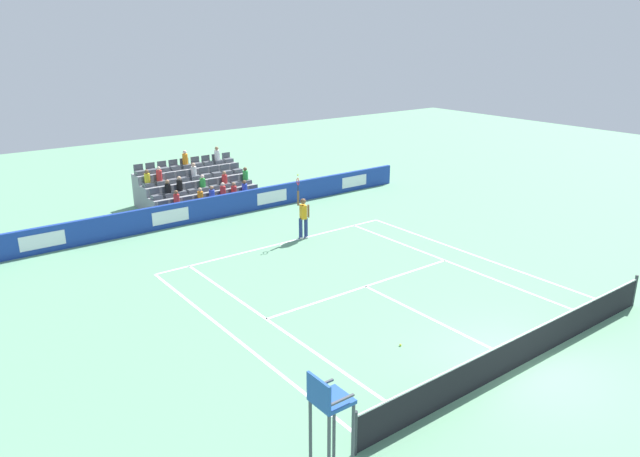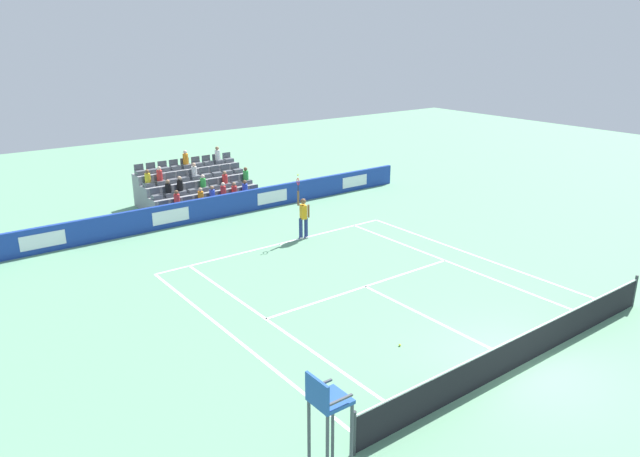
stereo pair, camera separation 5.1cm
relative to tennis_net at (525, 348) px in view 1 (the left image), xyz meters
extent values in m
plane|color=#669E77|center=(0.00, 0.00, -0.49)|extent=(80.00, 80.00, 0.00)
cube|color=white|center=(0.00, -11.89, -0.49)|extent=(10.97, 0.10, 0.01)
cube|color=white|center=(0.00, -6.40, -0.49)|extent=(8.23, 0.10, 0.01)
cube|color=white|center=(0.00, -3.20, -0.49)|extent=(0.10, 6.40, 0.01)
cube|color=white|center=(4.12, -5.95, -0.49)|extent=(0.10, 11.89, 0.01)
cube|color=white|center=(-4.12, -5.95, -0.49)|extent=(0.10, 11.89, 0.01)
cube|color=white|center=(5.49, -5.95, -0.49)|extent=(0.10, 11.89, 0.01)
cube|color=white|center=(-5.49, -5.95, -0.49)|extent=(0.10, 11.89, 0.01)
cube|color=white|center=(0.00, -11.79, -0.49)|extent=(0.10, 0.20, 0.01)
cube|color=#193899|center=(0.00, -16.79, 0.05)|extent=(21.83, 0.20, 1.08)
cube|color=white|center=(-8.19, -16.68, 0.05)|extent=(1.75, 0.01, 0.60)
cube|color=white|center=(-2.73, -16.68, 0.05)|extent=(1.75, 0.01, 0.60)
cube|color=white|center=(2.73, -16.68, 0.05)|extent=(1.75, 0.01, 0.60)
cube|color=white|center=(8.19, -16.68, 0.05)|extent=(1.75, 0.01, 0.60)
cylinder|color=#33383D|center=(5.94, 0.00, 0.04)|extent=(0.10, 0.10, 1.07)
cylinder|color=#33383D|center=(-5.94, 0.00, 0.04)|extent=(0.10, 0.10, 1.07)
cube|color=black|center=(0.00, 0.00, -0.03)|extent=(11.77, 0.02, 0.92)
cube|color=white|center=(0.00, 0.00, 0.45)|extent=(11.77, 0.04, 0.04)
cylinder|color=navy|center=(-1.34, -11.83, -0.04)|extent=(0.16, 0.16, 0.90)
cylinder|color=navy|center=(-1.11, -11.90, -0.04)|extent=(0.16, 0.16, 0.90)
cube|color=white|center=(-1.34, -11.83, -0.45)|extent=(0.19, 0.28, 0.08)
cube|color=white|center=(-1.11, -11.90, -0.45)|extent=(0.19, 0.28, 0.08)
cube|color=orange|center=(-1.22, -11.87, 0.71)|extent=(0.32, 0.41, 0.60)
sphere|color=brown|center=(-1.22, -11.87, 1.17)|extent=(0.24, 0.24, 0.24)
cylinder|color=brown|center=(-1.01, -11.93, 1.32)|extent=(0.09, 0.09, 0.62)
cylinder|color=brown|center=(-1.42, -11.75, 0.73)|extent=(0.09, 0.09, 0.56)
cylinder|color=black|center=(-1.01, -11.93, 1.77)|extent=(0.04, 0.04, 0.28)
torus|color=red|center=(-1.01, -11.93, 2.05)|extent=(0.12, 0.31, 0.31)
sphere|color=#D1E533|center=(-1.01, -11.93, 2.33)|extent=(0.07, 0.07, 0.07)
cylinder|color=#474C54|center=(6.39, -0.14, 0.36)|extent=(0.07, 0.07, 1.71)
cylinder|color=#474C54|center=(6.39, 0.46, 0.36)|extent=(0.07, 0.07, 1.71)
cylinder|color=#474C54|center=(6.99, -0.14, 0.36)|extent=(0.07, 0.07, 1.71)
cylinder|color=#474C54|center=(6.99, 0.46, 0.36)|extent=(0.07, 0.07, 1.71)
cube|color=#23519E|center=(6.69, 0.16, 1.26)|extent=(0.70, 0.70, 0.08)
cube|color=#23519E|center=(7.01, 0.16, 1.57)|extent=(0.06, 0.70, 0.55)
cube|color=#474C54|center=(6.69, -0.16, 1.44)|extent=(0.56, 0.05, 0.04)
cube|color=#474C54|center=(6.69, 0.48, 1.44)|extent=(0.56, 0.05, 0.04)
cube|color=gray|center=(0.00, -17.87, -0.28)|extent=(5.58, 0.95, 0.42)
cube|color=#545960|center=(-2.48, -17.87, 0.03)|extent=(0.48, 0.44, 0.20)
cube|color=#545960|center=(-2.48, -18.07, 0.28)|extent=(0.48, 0.04, 0.30)
cube|color=#545960|center=(-1.86, -17.87, 0.03)|extent=(0.48, 0.44, 0.20)
cube|color=#545960|center=(-1.86, -18.07, 0.28)|extent=(0.48, 0.04, 0.30)
cube|color=#545960|center=(-1.24, -17.87, 0.03)|extent=(0.48, 0.44, 0.20)
cube|color=#545960|center=(-1.24, -18.07, 0.28)|extent=(0.48, 0.04, 0.30)
cube|color=#545960|center=(-0.62, -17.87, 0.03)|extent=(0.48, 0.44, 0.20)
cube|color=#545960|center=(-0.62, -18.07, 0.28)|extent=(0.48, 0.04, 0.30)
cube|color=#545960|center=(0.00, -17.87, 0.03)|extent=(0.48, 0.44, 0.20)
cube|color=#545960|center=(0.00, -18.07, 0.28)|extent=(0.48, 0.04, 0.30)
cube|color=#545960|center=(0.62, -17.87, 0.03)|extent=(0.48, 0.44, 0.20)
cube|color=#545960|center=(0.62, -18.07, 0.28)|extent=(0.48, 0.04, 0.30)
cube|color=#545960|center=(1.24, -17.87, 0.03)|extent=(0.48, 0.44, 0.20)
cube|color=#545960|center=(1.24, -18.07, 0.28)|extent=(0.48, 0.04, 0.30)
cube|color=#545960|center=(1.86, -17.87, 0.03)|extent=(0.48, 0.44, 0.20)
cube|color=#545960|center=(1.86, -18.07, 0.28)|extent=(0.48, 0.04, 0.30)
cube|color=#545960|center=(2.48, -17.87, 0.03)|extent=(0.48, 0.44, 0.20)
cube|color=#545960|center=(2.48, -18.07, 0.28)|extent=(0.48, 0.04, 0.30)
cube|color=gray|center=(0.00, -18.82, -0.07)|extent=(5.58, 0.95, 0.84)
cube|color=#545960|center=(-2.48, -18.82, 0.45)|extent=(0.48, 0.44, 0.20)
cube|color=#545960|center=(-2.48, -19.02, 0.70)|extent=(0.48, 0.04, 0.30)
cube|color=#545960|center=(-1.86, -18.82, 0.45)|extent=(0.48, 0.44, 0.20)
cube|color=#545960|center=(-1.86, -19.02, 0.70)|extent=(0.48, 0.04, 0.30)
cube|color=#545960|center=(-1.24, -18.82, 0.45)|extent=(0.48, 0.44, 0.20)
cube|color=#545960|center=(-1.24, -19.02, 0.70)|extent=(0.48, 0.04, 0.30)
cube|color=#545960|center=(-0.62, -18.82, 0.45)|extent=(0.48, 0.44, 0.20)
cube|color=#545960|center=(-0.62, -19.02, 0.70)|extent=(0.48, 0.04, 0.30)
cube|color=#545960|center=(0.00, -18.82, 0.45)|extent=(0.48, 0.44, 0.20)
cube|color=#545960|center=(0.00, -19.02, 0.70)|extent=(0.48, 0.04, 0.30)
cube|color=#545960|center=(0.62, -18.82, 0.45)|extent=(0.48, 0.44, 0.20)
cube|color=#545960|center=(0.62, -19.02, 0.70)|extent=(0.48, 0.04, 0.30)
cube|color=#545960|center=(1.24, -18.82, 0.45)|extent=(0.48, 0.44, 0.20)
cube|color=#545960|center=(1.24, -19.02, 0.70)|extent=(0.48, 0.04, 0.30)
cube|color=#545960|center=(1.86, -18.82, 0.45)|extent=(0.48, 0.44, 0.20)
cube|color=#545960|center=(1.86, -19.02, 0.70)|extent=(0.48, 0.04, 0.30)
cube|color=#545960|center=(2.48, -18.82, 0.45)|extent=(0.48, 0.44, 0.20)
cube|color=#545960|center=(2.48, -19.02, 0.70)|extent=(0.48, 0.04, 0.30)
cube|color=gray|center=(0.00, -19.77, 0.14)|extent=(5.58, 0.95, 1.26)
cube|color=#545960|center=(-2.48, -19.77, 0.87)|extent=(0.48, 0.44, 0.20)
cube|color=#545960|center=(-2.48, -19.97, 1.12)|extent=(0.48, 0.04, 0.30)
cube|color=#545960|center=(-1.86, -19.77, 0.87)|extent=(0.48, 0.44, 0.20)
cube|color=#545960|center=(-1.86, -19.97, 1.12)|extent=(0.48, 0.04, 0.30)
cube|color=#545960|center=(-1.24, -19.77, 0.87)|extent=(0.48, 0.44, 0.20)
cube|color=#545960|center=(-1.24, -19.97, 1.12)|extent=(0.48, 0.04, 0.30)
cube|color=#545960|center=(-0.62, -19.77, 0.87)|extent=(0.48, 0.44, 0.20)
cube|color=#545960|center=(-0.62, -19.97, 1.12)|extent=(0.48, 0.04, 0.30)
cube|color=#545960|center=(0.00, -19.77, 0.87)|extent=(0.48, 0.44, 0.20)
cube|color=#545960|center=(0.00, -19.97, 1.12)|extent=(0.48, 0.04, 0.30)
cube|color=#545960|center=(0.62, -19.77, 0.87)|extent=(0.48, 0.44, 0.20)
cube|color=#545960|center=(0.62, -19.97, 1.12)|extent=(0.48, 0.04, 0.30)
cube|color=#545960|center=(1.24, -19.77, 0.87)|extent=(0.48, 0.44, 0.20)
cube|color=#545960|center=(1.24, -19.97, 1.12)|extent=(0.48, 0.04, 0.30)
cube|color=#545960|center=(1.86, -19.77, 0.87)|extent=(0.48, 0.44, 0.20)
cube|color=#545960|center=(1.86, -19.97, 1.12)|extent=(0.48, 0.04, 0.30)
cube|color=#545960|center=(2.48, -19.77, 0.87)|extent=(0.48, 0.44, 0.20)
cube|color=#545960|center=(2.48, -19.97, 1.12)|extent=(0.48, 0.04, 0.30)
cube|color=gray|center=(0.00, -20.72, 0.35)|extent=(5.58, 0.95, 1.68)
cube|color=#545960|center=(-2.48, -20.72, 1.29)|extent=(0.48, 0.44, 0.20)
cube|color=#545960|center=(-2.48, -20.92, 1.54)|extent=(0.48, 0.04, 0.30)
cube|color=#545960|center=(-1.86, -20.72, 1.29)|extent=(0.48, 0.44, 0.20)
cube|color=#545960|center=(-1.86, -20.92, 1.54)|extent=(0.48, 0.04, 0.30)
cube|color=#545960|center=(-1.24, -20.72, 1.29)|extent=(0.48, 0.44, 0.20)
cube|color=#545960|center=(-1.24, -20.92, 1.54)|extent=(0.48, 0.04, 0.30)
cube|color=#545960|center=(-0.62, -20.72, 1.29)|extent=(0.48, 0.44, 0.20)
cube|color=#545960|center=(-0.62, -20.92, 1.54)|extent=(0.48, 0.04, 0.30)
cube|color=#545960|center=(0.00, -20.72, 1.29)|extent=(0.48, 0.44, 0.20)
cube|color=#545960|center=(0.00, -20.92, 1.54)|extent=(0.48, 0.04, 0.30)
cube|color=#545960|center=(0.62, -20.72, 1.29)|extent=(0.48, 0.44, 0.20)
cube|color=#545960|center=(0.62, -20.92, 1.54)|extent=(0.48, 0.04, 0.30)
cube|color=#545960|center=(1.24, -20.72, 1.29)|extent=(0.48, 0.44, 0.20)
cube|color=#545960|center=(1.24, -20.92, 1.54)|extent=(0.48, 0.04, 0.30)
cube|color=#545960|center=(1.86, -20.72, 1.29)|extent=(0.48, 0.44, 0.20)
cube|color=#545960|center=(1.86, -20.92, 1.54)|extent=(0.48, 0.04, 0.30)
cube|color=#545960|center=(2.48, -20.72, 1.29)|extent=(0.48, 0.44, 0.20)
cube|color=#545960|center=(2.48, -20.92, 1.54)|extent=(0.48, 0.04, 0.30)
cylinder|color=green|center=(-2.48, -18.87, 0.79)|extent=(0.28, 0.28, 0.48)
sphere|color=brown|center=(-2.48, -18.87, 1.13)|extent=(0.20, 0.20, 0.20)
cylinder|color=red|center=(1.86, -19.82, 1.22)|extent=(0.28, 0.28, 0.52)
sphere|color=beige|center=(1.86, -19.82, 1.58)|extent=(0.20, 0.20, 0.20)
cylinder|color=black|center=(1.24, -18.87, 0.81)|extent=(0.28, 0.28, 0.53)
sphere|color=#D3A884|center=(1.24, -18.87, 1.18)|extent=(0.20, 0.20, 0.20)
cylinder|color=red|center=(1.86, -17.92, 0.40)|extent=(0.28, 0.28, 0.54)
sphere|color=brown|center=(1.86, -17.92, 0.77)|extent=(0.20, 0.20, 0.20)
cylinder|color=blue|center=(-1.86, -17.92, 0.36)|extent=(0.28, 0.28, 0.47)
sphere|color=brown|center=(-1.86, -17.92, 0.70)|extent=(0.20, 0.20, 0.20)
cylinder|color=green|center=(0.00, -18.87, 0.76)|extent=(0.28, 0.28, 0.43)
sphere|color=beige|center=(0.00, -18.87, 1.08)|extent=(0.20, 0.20, 0.20)
cylinder|color=red|center=(-1.24, -18.87, 0.77)|extent=(0.28, 0.28, 0.44)
sphere|color=#9E7251|center=(-1.24, -18.87, 1.09)|extent=(0.20, 0.20, 0.20)
cylinder|color=yellow|center=(2.48, -19.82, 1.19)|extent=(0.28, 0.28, 0.44)
sphere|color=brown|center=(2.48, -19.82, 1.51)|extent=(0.20, 0.20, 0.20)
cylinder|color=orange|center=(0.62, -17.92, 0.36)|extent=(0.28, 0.28, 0.47)
sphere|color=#D3A884|center=(0.62, -17.92, 0.70)|extent=(0.20, 0.20, 0.20)
cylinder|color=black|center=(1.86, -18.87, 0.77)|extent=(0.28, 0.28, 0.45)
sphere|color=#9E7251|center=(1.86, -18.87, 1.10)|extent=(0.20, 0.20, 0.20)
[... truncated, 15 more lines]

